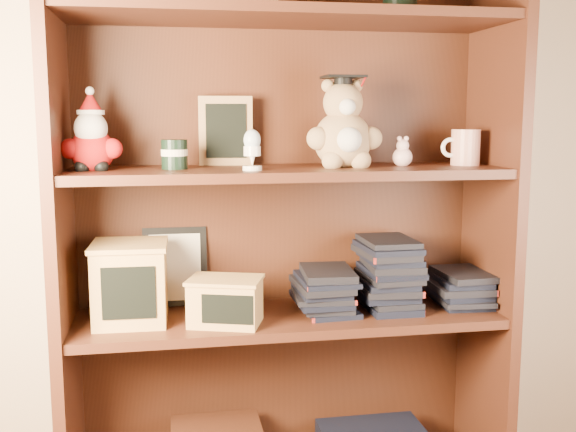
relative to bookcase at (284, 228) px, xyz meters
name	(u,v)px	position (x,y,z in m)	size (l,w,h in m)	color
bookcase	(284,228)	(0.00, 0.00, 0.00)	(1.20, 0.35, 1.60)	#442013
shelf_lower	(288,318)	(0.00, -0.05, -0.24)	(1.14, 0.33, 0.02)	#442013
shelf_upper	(288,172)	(0.00, -0.05, 0.16)	(1.14, 0.33, 0.02)	#442013
santa_plush	(92,139)	(-0.50, -0.06, 0.25)	(0.15, 0.11, 0.22)	#A50F0F
teachers_tin	(174,154)	(-0.29, -0.05, 0.21)	(0.07, 0.07, 0.08)	black
chalkboard_plaque	(226,132)	(-0.15, 0.06, 0.26)	(0.15, 0.08, 0.19)	#9E7547
egg_cup	(252,148)	(-0.10, -0.13, 0.23)	(0.05, 0.05, 0.10)	white
grad_teddy_bear	(343,132)	(0.15, -0.06, 0.27)	(0.20, 0.18, 0.25)	tan
pink_figurine	(402,154)	(0.32, -0.05, 0.20)	(0.05, 0.05, 0.08)	beige
teacher_mug	(465,147)	(0.50, -0.05, 0.22)	(0.11, 0.08, 0.10)	silver
certificate_frame	(175,267)	(-0.30, 0.09, -0.12)	(0.18, 0.05, 0.22)	black
treats_box	(130,282)	(-0.42, -0.05, -0.12)	(0.20, 0.20, 0.21)	tan
pencils_box	(225,301)	(-0.17, -0.12, -0.17)	(0.22, 0.18, 0.12)	tan
book_stack_left	(325,289)	(0.11, -0.05, -0.16)	(0.14, 0.20, 0.13)	black
book_stack_mid	(388,275)	(0.29, -0.05, -0.13)	(0.14, 0.20, 0.19)	black
book_stack_right	(460,288)	(0.50, -0.05, -0.18)	(0.14, 0.20, 0.10)	black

